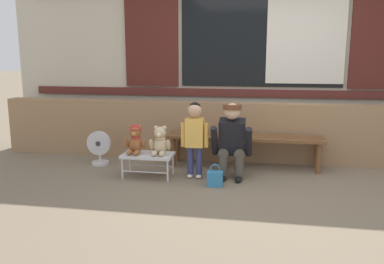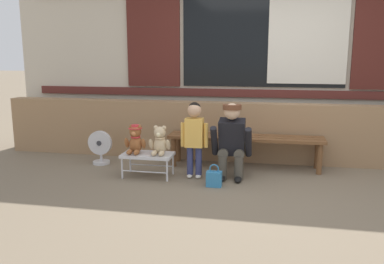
{
  "view_description": "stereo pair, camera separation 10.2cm",
  "coord_description": "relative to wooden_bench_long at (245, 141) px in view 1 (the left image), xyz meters",
  "views": [
    {
      "loc": [
        0.04,
        -4.32,
        1.53
      ],
      "look_at": [
        -0.84,
        0.65,
        0.55
      ],
      "focal_mm": 37.35,
      "sensor_mm": 36.0,
      "label": 1
    },
    {
      "loc": [
        0.14,
        -4.3,
        1.53
      ],
      "look_at": [
        -0.84,
        0.65,
        0.55
      ],
      "focal_mm": 37.35,
      "sensor_mm": 36.0,
      "label": 2
    }
  ],
  "objects": [
    {
      "name": "teddy_bear_plain",
      "position": [
        -1.02,
        -0.66,
        0.09
      ],
      "size": [
        0.28,
        0.26,
        0.36
      ],
      "color": "#CCB289",
      "rests_on": "small_display_bench"
    },
    {
      "name": "child_standing",
      "position": [
        -0.59,
        -0.59,
        0.22
      ],
      "size": [
        0.35,
        0.18,
        0.96
      ],
      "color": "navy",
      "rests_on": "ground"
    },
    {
      "name": "handbag_on_ground",
      "position": [
        -0.3,
        -0.89,
        -0.28
      ],
      "size": [
        0.18,
        0.11,
        0.27
      ],
      "color": "teal",
      "rests_on": "ground"
    },
    {
      "name": "shop_facade",
      "position": [
        0.18,
        0.88,
        1.48
      ],
      "size": [
        7.93,
        0.26,
        3.71
      ],
      "color": "beige",
      "rests_on": "ground"
    },
    {
      "name": "small_display_bench",
      "position": [
        -1.18,
        -0.66,
        -0.11
      ],
      "size": [
        0.64,
        0.36,
        0.3
      ],
      "color": "silver",
      "rests_on": "ground"
    },
    {
      "name": "brick_low_wall",
      "position": [
        0.18,
        0.37,
        0.05
      ],
      "size": [
        7.77,
        0.25,
        0.85
      ],
      "primitive_type": "cube",
      "color": "#997551",
      "rests_on": "ground"
    },
    {
      "name": "teddy_bear_with_hat",
      "position": [
        -1.34,
        -0.66,
        0.1
      ],
      "size": [
        0.28,
        0.27,
        0.36
      ],
      "color": "#93562D",
      "rests_on": "small_display_bench"
    },
    {
      "name": "ground_plane",
      "position": [
        0.18,
        -1.06,
        -0.37
      ],
      "size": [
        60.0,
        60.0,
        0.0
      ],
      "primitive_type": "plane",
      "color": "#756651"
    },
    {
      "name": "adult_crouching",
      "position": [
        -0.13,
        -0.5,
        0.11
      ],
      "size": [
        0.5,
        0.49,
        0.95
      ],
      "color": "#4C473D",
      "rests_on": "ground"
    },
    {
      "name": "floor_fan",
      "position": [
        -2.02,
        -0.23,
        -0.13
      ],
      "size": [
        0.34,
        0.24,
        0.48
      ],
      "color": "silver",
      "rests_on": "ground"
    },
    {
      "name": "wooden_bench_long",
      "position": [
        0.0,
        0.0,
        0.0
      ],
      "size": [
        2.1,
        0.4,
        0.44
      ],
      "color": "brown",
      "rests_on": "ground"
    }
  ]
}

